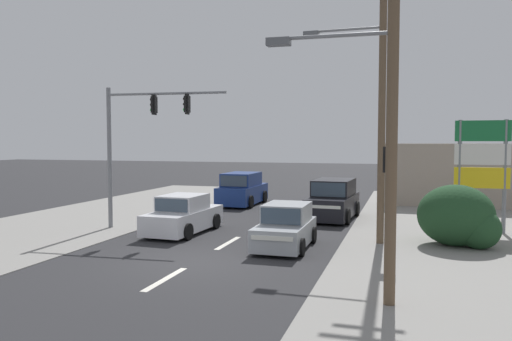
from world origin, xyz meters
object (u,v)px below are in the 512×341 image
Objects in this scene: utility_pole_foreground_right at (385,102)px; pedestal_signal_right_kerb at (389,182)px; shopping_plaza_sign at (482,160)px; suv_oncoming_near at (333,200)px; hatchback_oncoming_mid at (286,228)px; sedan_kerbside_parked at (183,216)px; traffic_signal_mast at (137,131)px; suv_crossing_left at (242,190)px; utility_pole_midground_right at (379,84)px.

pedestal_signal_right_kerb is (-0.02, 5.01, -2.19)m from utility_pole_foreground_right.
shopping_plaza_sign is 6.90m from suv_oncoming_near.
sedan_kerbside_parked is (-4.63, 1.54, 0.00)m from hatchback_oncoming_mid.
utility_pole_foreground_right is 12.62m from traffic_signal_mast.
pedestal_signal_right_kerb is 8.53m from sedan_kerbside_parked.
hatchback_oncoming_mid is (-6.97, -5.00, -2.28)m from shopping_plaza_sign.
suv_crossing_left is at bearing 147.25° from suv_oncoming_near.
utility_pole_foreground_right reaches higher than suv_crossing_left.
traffic_signal_mast is 14.23m from shopping_plaza_sign.
hatchback_oncoming_mid is at bearing 174.27° from pedestal_signal_right_kerb.
suv_oncoming_near and suv_crossing_left have the same top height.
utility_pole_foreground_right is 7.52m from hatchback_oncoming_mid.
suv_crossing_left is 9.23m from sedan_kerbside_parked.
sedan_kerbside_parked is (2.22, -0.26, -3.44)m from traffic_signal_mast.
utility_pole_midground_right is at bearing -48.26° from suv_crossing_left.
pedestal_signal_right_kerb is at bearing -13.06° from sedan_kerbside_parked.
shopping_plaza_sign is at bearing 13.04° from traffic_signal_mast.
shopping_plaza_sign is at bearing 35.64° from hatchback_oncoming_mid.
utility_pole_foreground_right is 5.47m from pedestal_signal_right_kerb.
pedestal_signal_right_kerb is 3.92m from hatchback_oncoming_mid.
shopping_plaza_sign is at bearing -17.63° from suv_oncoming_near.
utility_pole_foreground_right is 7.07m from utility_pole_midground_right.
utility_pole_midground_right is 13.22m from suv_crossing_left.
shopping_plaza_sign is (3.44, 10.36, -1.63)m from utility_pole_foreground_right.
sedan_kerbside_parked is (-8.16, 6.90, -3.90)m from utility_pole_foreground_right.
utility_pole_midground_right is 2.38× the size of suv_crossing_left.
shopping_plaza_sign is (3.94, 3.41, -2.80)m from utility_pole_midground_right.
suv_crossing_left is at bearing 154.60° from shopping_plaza_sign.
sedan_kerbside_parked is at bearing -163.38° from shopping_plaza_sign.
pedestal_signal_right_kerb is at bearing -52.07° from suv_crossing_left.
shopping_plaza_sign reaches higher than hatchback_oncoming_mid.
shopping_plaza_sign is 8.88m from hatchback_oncoming_mid.
suv_crossing_left reaches higher than hatchback_oncoming_mid.
suv_crossing_left reaches higher than sedan_kerbside_parked.
suv_crossing_left is at bearing 93.17° from sedan_kerbside_parked.
suv_oncoming_near is 6.95m from suv_crossing_left.
traffic_signal_mast is 1.39× the size of sedan_kerbside_parked.
utility_pole_foreground_right is 1.98× the size of sedan_kerbside_parked.
pedestal_signal_right_kerb is 6.40m from shopping_plaza_sign.
shopping_plaza_sign is at bearing 57.11° from pedestal_signal_right_kerb.
traffic_signal_mast is 10.72m from pedestal_signal_right_kerb.
utility_pole_midground_right is at bearing -1.21° from traffic_signal_mast.
shopping_plaza_sign reaches higher than pedestal_signal_right_kerb.
pedestal_signal_right_kerb is 0.77× the size of suv_oncoming_near.
sedan_kerbside_parked is at bearing -86.83° from suv_crossing_left.
traffic_signal_mast is at bearing -145.51° from suv_oncoming_near.
utility_pole_foreground_right is at bearing -85.90° from utility_pole_midground_right.
traffic_signal_mast reaches higher than sedan_kerbside_parked.
utility_pole_foreground_right is 11.38m from sedan_kerbside_parked.
utility_pole_foreground_right is at bearing -108.36° from shopping_plaza_sign.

